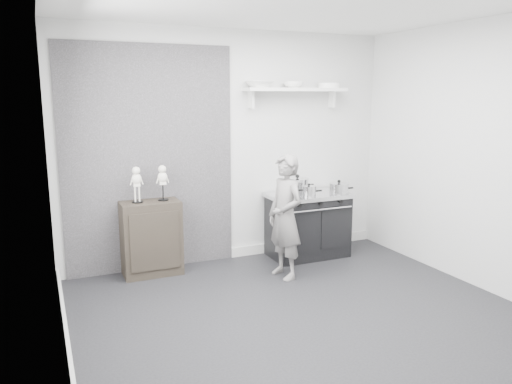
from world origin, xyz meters
The scene contains 15 objects.
ground centered at (0.00, 0.00, 0.00)m, with size 4.00×4.00×0.00m, color black.
room_shell centered at (-0.09, 0.15, 1.64)m, with size 4.02×3.62×2.71m.
wall_shelf centered at (0.80, 1.68, 2.01)m, with size 1.30×0.26×0.24m.
stove centered at (0.89, 1.48, 0.40)m, with size 0.98×0.61×0.78m.
side_cabinet centered at (-1.01, 1.61, 0.41)m, with size 0.63×0.37×0.82m, color black.
child centered at (0.30, 0.94, 0.67)m, with size 0.49×0.32×1.35m, color slate.
pot_front_left centered at (0.58, 1.38, 0.86)m, with size 0.30×0.21×0.19m.
pot_back_left centered at (0.81, 1.62, 0.87)m, with size 0.37×0.28×0.22m.
pot_front_right centered at (1.22, 1.32, 0.85)m, with size 0.32×0.23×0.17m.
pot_front_center centered at (0.81, 1.33, 0.85)m, with size 0.26×0.17×0.15m.
skeleton_full centered at (-1.14, 1.61, 1.05)m, with size 0.13×0.08×0.45m, color white, non-canonical shape.
skeleton_torso centered at (-0.86, 1.61, 1.05)m, with size 0.13×0.08×0.45m, color white, non-canonical shape.
bowl_large centered at (0.32, 1.67, 2.08)m, with size 0.31×0.31×0.08m, color white.
bowl_small centered at (0.76, 1.67, 2.08)m, with size 0.23×0.23×0.07m, color white.
plate_stack centered at (1.26, 1.67, 2.07)m, with size 0.26×0.26×0.06m, color white.
Camera 1 is at (-2.08, -3.69, 1.96)m, focal length 35.00 mm.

